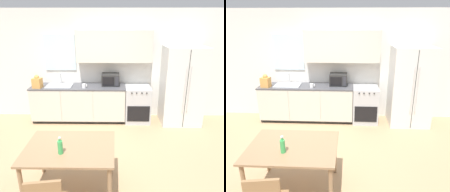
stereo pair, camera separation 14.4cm
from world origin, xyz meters
TOP-DOWN VIEW (x-y plane):
  - ground_plane at (0.00, 0.00)m, footprint 12.00×12.00m
  - wall_back at (0.07, 1.95)m, footprint 12.00×0.38m
  - kitchen_counter at (-0.43, 1.65)m, footprint 2.31×0.63m
  - oven_range at (1.03, 1.64)m, footprint 0.61×0.65m
  - refrigerator at (2.08, 1.58)m, footprint 0.93×0.78m
  - kitchen_sink at (-0.89, 1.66)m, footprint 0.62×0.45m
  - microwave at (0.36, 1.74)m, footprint 0.43×0.36m
  - coffee_mug at (-0.26, 1.49)m, footprint 0.12×0.09m
  - grocery_bag_0 at (-1.37, 1.49)m, footprint 0.23×0.20m
  - dining_table at (-0.16, -0.81)m, footprint 1.26×0.92m
  - drink_bottle at (-0.25, -0.98)m, footprint 0.07×0.07m

SIDE VIEW (x-z plane):
  - ground_plane at x=0.00m, z-range 0.00..0.00m
  - oven_range at x=1.03m, z-range 0.00..0.88m
  - kitchen_counter at x=-0.43m, z-range 0.00..0.91m
  - dining_table at x=-0.16m, z-range 0.28..1.03m
  - drink_bottle at x=-0.25m, z-range 0.73..0.97m
  - kitchen_sink at x=-0.89m, z-range 0.78..1.05m
  - refrigerator at x=2.08m, z-range 0.00..1.87m
  - coffee_mug at x=-0.26m, z-range 0.90..1.00m
  - grocery_bag_0 at x=-1.37m, z-range 0.88..1.20m
  - microwave at x=0.36m, z-range 0.90..1.19m
  - wall_back at x=0.07m, z-range 0.09..2.79m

